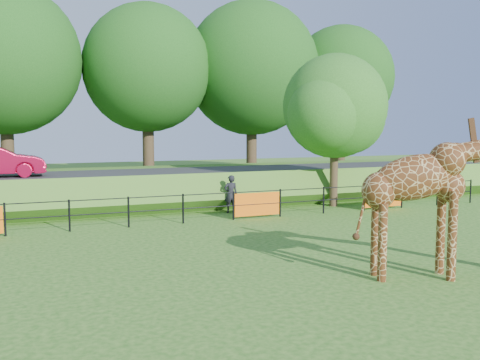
{
  "coord_description": "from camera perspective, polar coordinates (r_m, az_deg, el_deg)",
  "views": [
    {
      "loc": [
        -5.6,
        -10.71,
        3.51
      ],
      "look_at": [
        0.38,
        3.51,
        2.0
      ],
      "focal_mm": 40.0,
      "sensor_mm": 36.0,
      "label": 1
    }
  ],
  "objects": [
    {
      "name": "perimeter_fence",
      "position": [
        19.75,
        -6.09,
        -3.06
      ],
      "size": [
        28.07,
        0.1,
        1.1
      ],
      "primitive_type": null,
      "color": "black",
      "rests_on": "ground"
    },
    {
      "name": "giraffe",
      "position": [
        13.44,
        21.79,
        -2.74
      ],
      "size": [
        4.66,
        2.35,
        3.31
      ],
      "primitive_type": null,
      "rotation": [
        0.0,
        0.0,
        -0.34
      ],
      "color": "#522A11",
      "rests_on": "ground"
    },
    {
      "name": "bg_tree_line",
      "position": [
        33.76,
        -10.07,
        11.77
      ],
      "size": [
        37.3,
        8.8,
        11.82
      ],
      "color": "#372819",
      "rests_on": "ground"
    },
    {
      "name": "road",
      "position": [
        25.43,
        -10.01,
        0.65
      ],
      "size": [
        40.0,
        5.0,
        0.12
      ],
      "primitive_type": "cube",
      "color": "#2A2A2C",
      "rests_on": "embankment"
    },
    {
      "name": "tree_east",
      "position": [
        24.26,
        10.24,
        7.32
      ],
      "size": [
        5.4,
        4.71,
        6.76
      ],
      "color": "#372819",
      "rests_on": "ground"
    },
    {
      "name": "ground",
      "position": [
        12.58,
        4.68,
        -10.63
      ],
      "size": [
        90.0,
        90.0,
        0.0
      ],
      "primitive_type": "plane",
      "color": "#265F17",
      "rests_on": "ground"
    },
    {
      "name": "visitor",
      "position": [
        22.12,
        -0.98,
        -1.5
      ],
      "size": [
        0.61,
        0.44,
        1.56
      ],
      "primitive_type": "imported",
      "rotation": [
        0.0,
        0.0,
        3.03
      ],
      "color": "black",
      "rests_on": "ground"
    },
    {
      "name": "embankment",
      "position": [
        26.95,
        -10.69,
        -0.6
      ],
      "size": [
        40.0,
        9.0,
        1.3
      ],
      "primitive_type": "cube",
      "color": "#265F17",
      "rests_on": "ground"
    }
  ]
}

